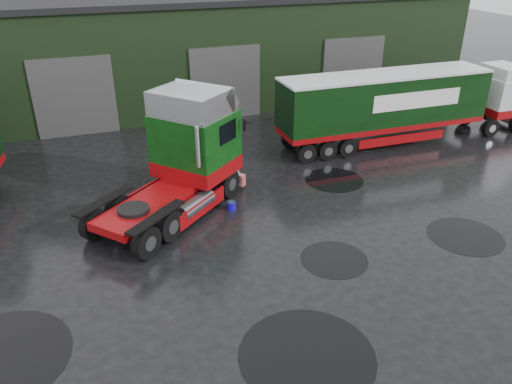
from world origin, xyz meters
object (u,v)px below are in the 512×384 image
at_px(hero_tractor, 163,162).
at_px(lorry_right, 383,109).
at_px(wash_bucket, 232,206).
at_px(tree_back_b, 260,9).
at_px(tree_back_a, 61,5).
at_px(warehouse, 198,43).

xyz_separation_m(hero_tractor, lorry_right, (11.39, 3.59, -0.41)).
bearing_deg(lorry_right, wash_bucket, -65.56).
bearing_deg(hero_tractor, tree_back_b, 112.33).
height_order(wash_bucket, tree_back_a, tree_back_a).
height_order(wash_bucket, tree_back_b, tree_back_b).
bearing_deg(tree_back_a, warehouse, -51.34).
relative_size(warehouse, lorry_right, 2.39).
relative_size(warehouse, wash_bucket, 95.23).
distance_m(hero_tractor, tree_back_a, 26.40).
bearing_deg(tree_back_b, warehouse, -128.66).
height_order(hero_tractor, lorry_right, hero_tractor).
distance_m(tree_back_a, tree_back_b, 16.03).
relative_size(hero_tractor, wash_bucket, 20.69).
distance_m(lorry_right, tree_back_b, 22.73).
bearing_deg(hero_tractor, wash_bucket, 40.47).
height_order(lorry_right, wash_bucket, lorry_right).
height_order(warehouse, tree_back_b, tree_back_b).
bearing_deg(warehouse, tree_back_a, 128.66).
bearing_deg(wash_bucket, lorry_right, 23.74).
xyz_separation_m(hero_tractor, tree_back_a, (-2.61, 26.14, 2.56)).
xyz_separation_m(hero_tractor, tree_back_b, (13.39, 26.14, 1.56)).
bearing_deg(lorry_right, hero_tractor, -71.81).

